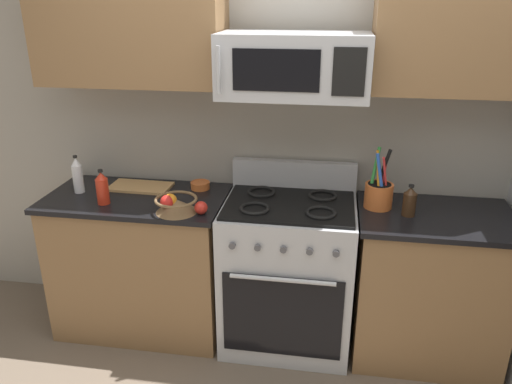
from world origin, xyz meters
The scene contains 15 objects.
wall_back centered at (0.00, 0.98, 1.30)m, with size 8.00×0.10×2.60m, color #9E998E.
counter_left centered at (-0.93, 0.61, 0.46)m, with size 1.08×0.60×0.91m.
range_oven centered at (0.00, 0.61, 0.47)m, with size 0.76×0.64×1.09m.
counter_right centered at (0.82, 0.61, 0.46)m, with size 0.86×0.60×0.91m.
microwave centered at (0.00, 0.64, 1.69)m, with size 0.78×0.44×0.33m.
upper_cabinets_left centered at (-0.93, 0.76, 1.88)m, with size 1.07×0.34×0.66m.
upper_cabinets_right centered at (0.82, 0.76, 1.88)m, with size 0.85×0.34×0.66m.
utensil_crock centered at (0.50, 0.67, 0.99)m, with size 0.16×0.16×0.34m.
fruit_basket centered at (-0.62, 0.42, 0.96)m, with size 0.24×0.24×0.11m.
apple_loose centered at (-0.47, 0.42, 0.95)m, with size 0.07×0.07×0.07m, color red.
cutting_board centered at (-0.95, 0.74, 0.92)m, with size 0.38×0.20×0.02m, color tan.
bottle_soy centered at (0.65, 0.58, 0.99)m, with size 0.07×0.07×0.18m.
bottle_hot_sauce centered at (-1.06, 0.47, 1.00)m, with size 0.07×0.07×0.21m.
bottle_vinegar centered at (-1.29, 0.62, 1.02)m, with size 0.06×0.06×0.23m.
prep_bowl centered at (-0.58, 0.79, 0.93)m, with size 0.12×0.12×0.05m.
Camera 1 is at (0.22, -1.99, 2.03)m, focal length 34.79 mm.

